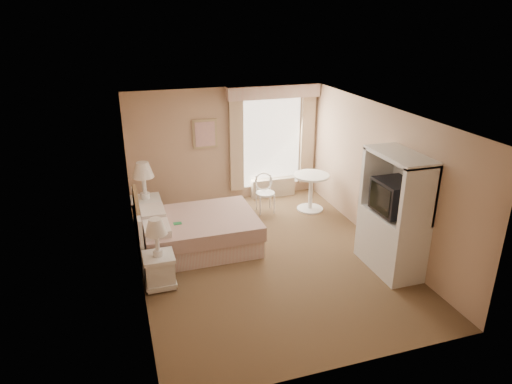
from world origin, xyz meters
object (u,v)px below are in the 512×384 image
object	(u,v)px
cafe_chair	(265,190)
armoire	(393,223)
nightstand_near	(159,262)
nightstand_far	(146,205)
bed	(193,231)
round_table	(311,186)

from	to	relation	value
cafe_chair	armoire	xyz separation A→B (m)	(1.21, -2.82, 0.34)
nightstand_near	nightstand_far	distance (m)	2.07
bed	nightstand_near	xyz separation A→B (m)	(-0.71, -1.04, 0.09)
bed	armoire	distance (m)	3.40
nightstand_far	cafe_chair	bearing A→B (deg)	3.68
cafe_chair	bed	bearing A→B (deg)	-143.24
nightstand_near	armoire	size ratio (longest dim) A/B	0.57
bed	nightstand_near	bearing A→B (deg)	-124.37
nightstand_far	armoire	distance (m)	4.53
nightstand_near	round_table	distance (m)	3.93
round_table	cafe_chair	bearing A→B (deg)	165.41
nightstand_far	round_table	bearing A→B (deg)	-1.50
round_table	nightstand_far	bearing A→B (deg)	178.50
round_table	cafe_chair	size ratio (longest dim) A/B	0.96
nightstand_near	bed	bearing A→B (deg)	55.63
armoire	round_table	bearing A→B (deg)	95.87
nightstand_near	round_table	bearing A→B (deg)	30.35
nightstand_far	cafe_chair	xyz separation A→B (m)	(2.44, 0.16, -0.03)
bed	armoire	xyz separation A→B (m)	(2.94, -1.63, 0.48)
bed	nightstand_far	distance (m)	1.26
nightstand_far	round_table	xyz separation A→B (m)	(3.39, -0.09, 0.02)
round_table	nightstand_near	bearing A→B (deg)	-149.65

